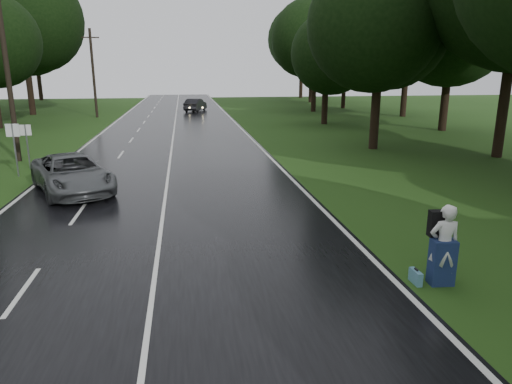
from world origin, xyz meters
TOP-DOWN VIEW (x-y plane):
  - ground at (0.00, 0.00)m, footprint 160.00×160.00m
  - road at (0.00, 20.00)m, footprint 12.00×140.00m
  - lane_center at (0.00, 20.00)m, footprint 0.12×140.00m
  - grey_car at (-3.85, 11.29)m, footprint 4.65×6.17m
  - far_car at (2.36, 49.84)m, footprint 3.04×4.97m
  - hitchhiker at (6.86, 0.95)m, footprint 0.77×0.70m
  - suitcase at (6.28, 1.05)m, footprint 0.14×0.47m
  - utility_pole_mid at (-8.50, 19.05)m, footprint 1.80×0.28m
  - utility_pole_far at (-8.50, 44.21)m, footprint 1.80×0.28m
  - road_sign_a at (-7.20, 14.87)m, footprint 0.61×0.10m
  - road_sign_b at (-7.20, 16.68)m, footprint 0.55×0.10m
  - tree_left_f at (-16.35, 48.43)m, footprint 11.63×11.63m
  - tree_right_d at (13.11, 19.95)m, footprint 8.83×8.83m
  - tree_right_e at (14.17, 34.26)m, footprint 7.09×7.09m
  - tree_right_f at (16.84, 47.61)m, footprint 9.74×9.74m

SIDE VIEW (x-z plane):
  - ground at x=0.00m, z-range 0.00..0.00m
  - utility_pole_mid at x=-8.50m, z-range -4.90..4.90m
  - utility_pole_far at x=-8.50m, z-range -4.61..4.61m
  - road_sign_a at x=-7.20m, z-range -1.28..1.28m
  - road_sign_b at x=-7.20m, z-range -1.15..1.15m
  - tree_left_f at x=-16.35m, z-range -9.09..9.09m
  - tree_right_d at x=13.11m, z-range -6.89..6.89m
  - tree_right_e at x=14.17m, z-range -5.54..5.54m
  - tree_right_f at x=16.84m, z-range -7.61..7.61m
  - road at x=0.00m, z-range 0.00..0.04m
  - lane_center at x=0.00m, z-range 0.04..0.05m
  - suitcase at x=6.28m, z-range 0.00..0.33m
  - far_car at x=2.36m, z-range 0.04..1.59m
  - grey_car at x=-3.85m, z-range 0.04..1.60m
  - hitchhiker at x=6.86m, z-range -0.07..1.94m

